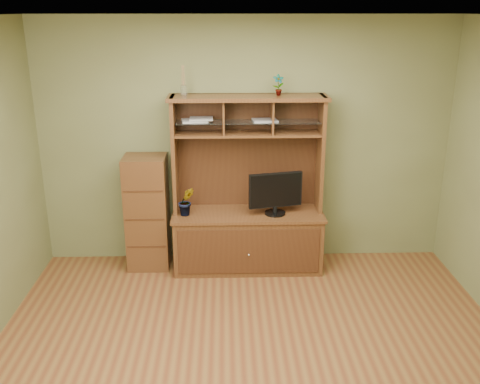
{
  "coord_description": "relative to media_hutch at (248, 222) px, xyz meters",
  "views": [
    {
      "loc": [
        -0.22,
        -3.71,
        2.75
      ],
      "look_at": [
        -0.08,
        1.2,
        1.06
      ],
      "focal_mm": 40.0,
      "sensor_mm": 36.0,
      "label": 1
    }
  ],
  "objects": [
    {
      "name": "room",
      "position": [
        -0.02,
        -1.73,
        0.83
      ],
      "size": [
        4.54,
        4.04,
        2.74
      ],
      "color": "brown",
      "rests_on": "ground"
    },
    {
      "name": "media_hutch",
      "position": [
        0.0,
        0.0,
        0.0
      ],
      "size": [
        1.66,
        0.61,
        1.9
      ],
      "color": "#412212",
      "rests_on": "room"
    },
    {
      "name": "monitor",
      "position": [
        0.29,
        -0.08,
        0.37
      ],
      "size": [
        0.58,
        0.22,
        0.46
      ],
      "rotation": [
        0.0,
        0.0,
        0.22
      ],
      "color": "black",
      "rests_on": "media_hutch"
    },
    {
      "name": "top_plant",
      "position": [
        0.31,
        0.08,
        1.49
      ],
      "size": [
        0.12,
        0.09,
        0.22
      ],
      "primitive_type": "imported",
      "rotation": [
        0.0,
        0.0,
        0.11
      ],
      "color": "#306824",
      "rests_on": "media_hutch"
    },
    {
      "name": "orchid_plant",
      "position": [
        -0.66,
        -0.08,
        0.28
      ],
      "size": [
        0.2,
        0.17,
        0.31
      ],
      "primitive_type": "imported",
      "rotation": [
        0.0,
        0.0,
        0.23
      ],
      "color": "#31531C",
      "rests_on": "media_hutch"
    },
    {
      "name": "reed_diffuser",
      "position": [
        -0.66,
        0.08,
        1.5
      ],
      "size": [
        0.06,
        0.06,
        0.31
      ],
      "color": "silver",
      "rests_on": "media_hutch"
    },
    {
      "name": "side_cabinet",
      "position": [
        -1.1,
        0.05,
        0.11
      ],
      "size": [
        0.45,
        0.41,
        1.27
      ],
      "color": "#412212",
      "rests_on": "room"
    },
    {
      "name": "magazines",
      "position": [
        -0.3,
        0.08,
        1.13
      ],
      "size": [
        1.02,
        0.24,
        0.04
      ],
      "color": "#AFAFB4",
      "rests_on": "media_hutch"
    }
  ]
}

